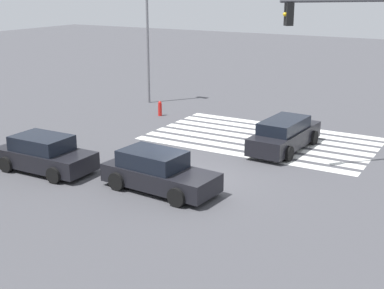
{
  "coord_description": "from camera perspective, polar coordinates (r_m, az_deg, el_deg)",
  "views": [
    {
      "loc": [
        -9.73,
        16.8,
        7.36
      ],
      "look_at": [
        0.0,
        0.0,
        1.5
      ],
      "focal_mm": 50.0,
      "sensor_mm": 36.0,
      "label": 1
    }
  ],
  "objects": [
    {
      "name": "car_0",
      "position": [
        24.85,
        9.84,
        1.04
      ],
      "size": [
        2.1,
        4.89,
        1.46
      ],
      "rotation": [
        0.0,
        0.0,
        -1.62
      ],
      "color": "black",
      "rests_on": "ground_plane"
    },
    {
      "name": "ground_plane",
      "position": [
        20.76,
        -0.0,
        -3.96
      ],
      "size": [
        121.82,
        121.82,
        0.0
      ],
      "primitive_type": "plane",
      "color": "#47474C"
    },
    {
      "name": "fire_hydrant",
      "position": [
        31.01,
        -3.44,
        3.86
      ],
      "size": [
        0.22,
        0.22,
        0.86
      ],
      "color": "red",
      "rests_on": "ground_plane"
    },
    {
      "name": "street_light_pole_a",
      "position": [
        33.96,
        -4.8,
        12.94
      ],
      "size": [
        0.8,
        0.36,
        8.59
      ],
      "color": "slate",
      "rests_on": "ground_plane"
    },
    {
      "name": "car_2",
      "position": [
        22.54,
        -15.45,
        -1.02
      ],
      "size": [
        4.19,
        2.08,
        1.47
      ],
      "rotation": [
        0.0,
        0.0,
        3.15
      ],
      "color": "black",
      "rests_on": "ground_plane"
    },
    {
      "name": "car_3",
      "position": [
        19.72,
        -3.63,
        -2.96
      ],
      "size": [
        4.51,
        2.21,
        1.48
      ],
      "rotation": [
        0.0,
        0.0,
        3.07
      ],
      "color": "black",
      "rests_on": "ground_plane"
    },
    {
      "name": "crosswalk_markings",
      "position": [
        26.63,
        7.43,
        0.63
      ],
      "size": [
        10.89,
        6.3,
        0.01
      ],
      "rotation": [
        0.0,
        0.0,
        1.57
      ],
      "color": "silver",
      "rests_on": "ground_plane"
    }
  ]
}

